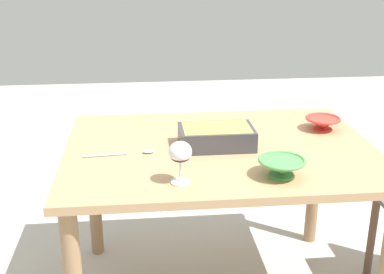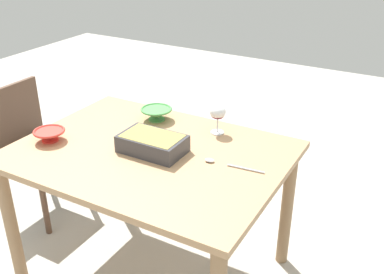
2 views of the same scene
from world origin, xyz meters
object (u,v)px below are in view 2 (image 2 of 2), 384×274
dining_table (151,169)px  small_bowl (156,113)px  casserole_dish (153,143)px  chair (32,144)px  wine_glass (218,114)px  mixing_bowl (50,135)px  serving_spoon (223,163)px

dining_table → small_bowl: (-0.17, 0.31, 0.14)m
small_bowl → dining_table: bearing=-61.6°
dining_table → casserole_dish: (0.02, 0.00, 0.15)m
chair → wine_glass: wine_glass is taller
mixing_bowl → wine_glass: bearing=35.7°
wine_glass → chair: bearing=-170.3°
chair → wine_glass: bearing=9.7°
wine_glass → mixing_bowl: size_ratio=0.99×
chair → small_bowl: (0.81, 0.18, 0.31)m
dining_table → mixing_bowl: mixing_bowl is taller
small_bowl → serving_spoon: (0.53, -0.26, -0.03)m
dining_table → casserole_dish: 0.15m
serving_spoon → dining_table: bearing=-172.2°
wine_glass → casserole_dish: bearing=-117.9°
chair → mixing_bowl: 0.65m
casserole_dish → small_bowl: size_ratio=1.78×
chair → serving_spoon: size_ratio=2.96×
chair → small_bowl: size_ratio=4.84×
small_bowl → wine_glass: bearing=2.6°
chair → casserole_dish: (0.99, -0.13, 0.31)m
chair → mixing_bowl: size_ratio=5.32×
small_bowl → serving_spoon: small_bowl is taller
mixing_bowl → small_bowl: 0.56m
dining_table → mixing_bowl: 0.53m
wine_glass → mixing_bowl: wine_glass is taller
dining_table → mixing_bowl: size_ratio=8.16×
wine_glass → small_bowl: (-0.36, -0.02, -0.07)m
wine_glass → small_bowl: bearing=-177.4°
casserole_dish → mixing_bowl: bearing=-162.6°
casserole_dish → small_bowl: casserole_dish is taller
dining_table → casserole_dish: casserole_dish is taller
mixing_bowl → small_bowl: size_ratio=0.91×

